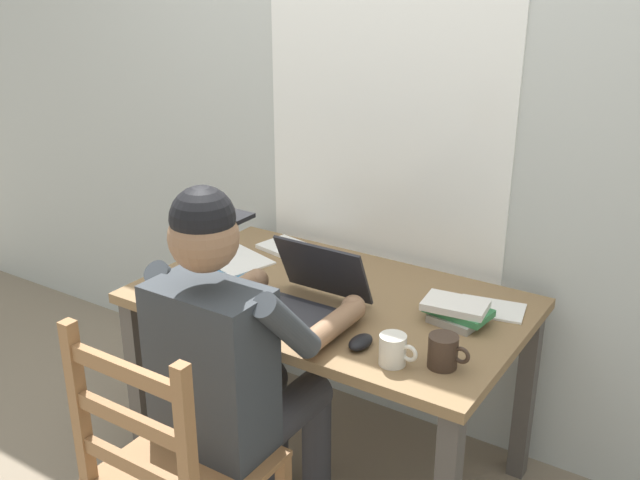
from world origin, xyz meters
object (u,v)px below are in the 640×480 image
wooden_chair (175,475)px  landscape_photo_print (232,272)px  seated_person (236,360)px  coffee_mug_white (394,350)px  computer_mouse (361,342)px  laptop (306,298)px  desk (330,320)px  coffee_mug_dark (444,352)px  book_stack_main (457,311)px

wooden_chair → landscape_photo_print: 0.86m
seated_person → coffee_mug_white: 0.46m
seated_person → computer_mouse: (0.29, 0.23, 0.04)m
laptop → coffee_mug_white: laptop is taller
wooden_chair → computer_mouse: (0.29, 0.51, 0.26)m
desk → computer_mouse: 0.37m
desk → seated_person: (-0.03, -0.47, 0.07)m
laptop → computer_mouse: laptop is taller
coffee_mug_dark → book_stack_main: bearing=105.5°
seated_person → wooden_chair: bearing=-90.0°
wooden_chair → coffee_mug_white: bearing=48.7°
landscape_photo_print → desk: bearing=-0.1°
seated_person → coffee_mug_dark: 0.60m
coffee_mug_white → laptop: bearing=160.9°
laptop → computer_mouse: size_ratio=3.30×
seated_person → coffee_mug_white: (0.42, 0.19, 0.07)m
wooden_chair → book_stack_main: (0.47, 0.81, 0.28)m
laptop → landscape_photo_print: bearing=164.0°
coffee_mug_white → landscape_photo_print: bearing=162.5°
book_stack_main → landscape_photo_print: (-0.84, -0.09, -0.04)m
wooden_chair → computer_mouse: size_ratio=9.39×
laptop → book_stack_main: size_ratio=1.51×
wooden_chair → book_stack_main: size_ratio=4.29×
computer_mouse → coffee_mug_dark: size_ratio=0.81×
desk → seated_person: bearing=-93.8°
computer_mouse → coffee_mug_dark: coffee_mug_dark is taller
computer_mouse → wooden_chair: bearing=-120.0°
coffee_mug_white → book_stack_main: 0.34m
laptop → landscape_photo_print: laptop is taller
book_stack_main → computer_mouse: bearing=-119.7°
seated_person → landscape_photo_print: size_ratio=9.57×
computer_mouse → coffee_mug_white: 0.13m
desk → wooden_chair: (-0.03, -0.75, -0.15)m
wooden_chair → coffee_mug_dark: size_ratio=7.63×
desk → laptop: size_ratio=3.95×
desk → computer_mouse: computer_mouse is taller
desk → coffee_mug_dark: (0.51, -0.21, 0.14)m
seated_person → landscape_photo_print: (-0.38, 0.45, 0.03)m
laptop → coffee_mug_white: size_ratio=2.84×
coffee_mug_white → landscape_photo_print: (-0.80, 0.25, -0.04)m
wooden_chair → coffee_mug_white: size_ratio=8.09×
computer_mouse → laptop: bearing=158.8°
seated_person → book_stack_main: seated_person is taller
computer_mouse → coffee_mug_dark: (0.25, 0.03, 0.03)m
laptop → desk: bearing=89.5°
laptop → book_stack_main: laptop is taller
laptop → landscape_photo_print: (-0.41, 0.12, -0.05)m
seated_person → wooden_chair: (-0.00, -0.28, -0.22)m
seated_person → laptop: seated_person is taller
seated_person → coffee_mug_white: bearing=24.9°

